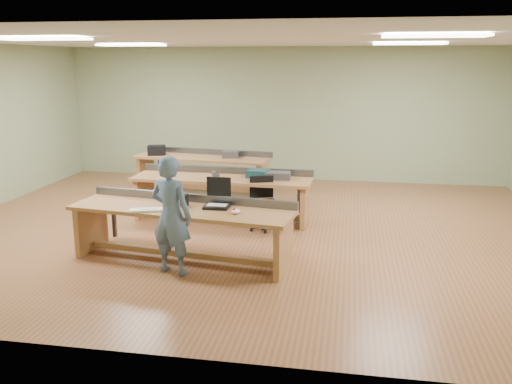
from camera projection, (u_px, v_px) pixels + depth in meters
floor at (249, 229)px, 8.88m from camera, size 10.00×10.00×0.00m
ceiling at (249, 39)px, 8.17m from camera, size 10.00×10.00×0.00m
wall_back at (281, 114)px, 12.36m from camera, size 10.00×0.04×3.00m
wall_front at (164, 201)px, 4.70m from camera, size 10.00×0.04×3.00m
fluor_panels at (249, 41)px, 8.18m from camera, size 6.20×3.50×0.03m
workbench_front at (183, 221)px, 7.39m from camera, size 3.15×1.22×0.86m
workbench_mid at (223, 188)px, 9.32m from camera, size 3.09×0.90×0.86m
workbench_back at (203, 166)px, 11.29m from camera, size 2.91×1.12×0.86m
person at (171, 215)px, 6.87m from camera, size 0.64×0.50×1.55m
laptop_base at (217, 207)px, 7.31m from camera, size 0.34×0.28×0.04m
laptop_screen at (219, 187)px, 7.38m from camera, size 0.34×0.02×0.27m
keyboard at (149, 210)px, 7.16m from camera, size 0.51×0.31×0.03m
trackball_mouse at (236, 211)px, 7.04m from camera, size 0.14×0.16×0.06m
camera_bag at (178, 200)px, 7.40m from camera, size 0.25×0.18×0.16m
task_chair at (263, 210)px, 8.82m from camera, size 0.58×0.58×0.86m
parts_bin_teal at (258, 174)px, 9.21m from camera, size 0.41×0.34×0.13m
parts_bin_grey at (278, 175)px, 9.10m from camera, size 0.44×0.29×0.12m
mug at (216, 175)px, 9.17m from camera, size 0.18×0.18×0.11m
drinks_can at (214, 175)px, 9.16m from camera, size 0.08×0.08×0.12m
storage_box_back at (156, 150)px, 11.41m from camera, size 0.41×0.34×0.20m
tray_back at (230, 154)px, 11.10m from camera, size 0.37×0.30×0.13m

